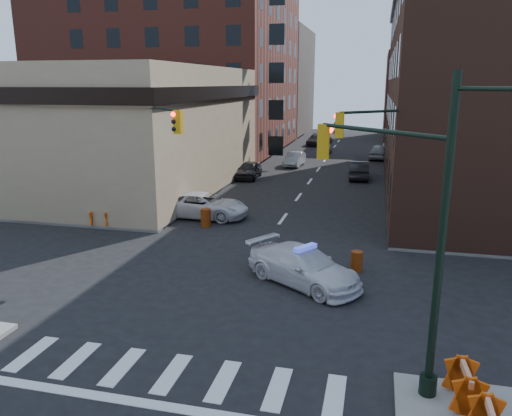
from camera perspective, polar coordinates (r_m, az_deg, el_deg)
The scene contains 27 objects.
ground at distance 20.52m, azimuth -2.10°, elevation -8.44°, with size 140.00×140.00×0.00m, color black.
sidewalk_nw at distance 58.77m, azimuth -15.27°, elevation 6.00°, with size 34.00×54.50×0.15m, color gray.
bank_building at distance 41.35m, azimuth -19.11°, elevation 8.67°, with size 22.00×22.00×9.00m, color #9F8768.
apartment_block at distance 63.00m, azimuth -8.93°, elevation 17.71°, with size 25.00×25.00×24.00m, color maroon.
commercial_row_ne at distance 41.48m, azimuth 25.02°, elevation 11.63°, with size 14.00×34.00×14.00m, color #4A291D.
filler_nw at distance 82.98m, azimuth -1.21°, elevation 14.20°, with size 20.00×18.00×16.00m, color brown.
filler_ne at distance 76.76m, azimuth 20.66°, elevation 11.84°, with size 16.00×16.00×12.00m, color maroon.
signal_pole_se at distance 13.14m, azimuth 16.91°, elevation -0.84°, with size 5.40×5.27×8.00m.
signal_pole_nw at distance 26.26m, azimuth -11.43°, elevation 6.11°, with size 3.58×3.67×8.00m.
signal_pole_ne at distance 23.85m, azimuth 15.09°, elevation 5.12°, with size 3.67×3.58×8.00m.
tree_ne_near at distance 44.51m, azimuth 16.69°, elevation 7.88°, with size 3.00×3.00×4.85m.
tree_ne_far at distance 52.46m, azimuth 16.29°, elevation 8.77°, with size 3.00×3.00×4.85m.
police_car at distance 20.17m, azimuth 5.46°, elevation -6.66°, with size 2.07×5.09×1.48m, color silver.
pickup at distance 30.02m, azimuth -6.00°, elevation 0.31°, with size 2.47×5.36×1.49m, color silver.
parked_car_wnear at distance 42.32m, azimuth -0.82°, elevation 4.37°, with size 1.68×4.18×1.42m, color black.
parked_car_wfar at distance 48.84m, azimuth 4.44°, elevation 5.59°, with size 1.42×4.07×1.34m, color #95989D.
parked_car_wdeep at distance 65.68m, azimuth 6.88°, elevation 7.74°, with size 1.94×4.77×1.38m, color black.
parked_car_enear at distance 43.05m, azimuth 11.62°, elevation 4.30°, with size 1.58×4.53×1.49m, color black.
parked_car_efar at distance 54.77m, azimuth 13.91°, elevation 6.25°, with size 1.82×4.52×1.54m, color gray.
pedestrian_a at distance 29.65m, azimuth -18.79°, elevation 0.14°, with size 0.69×0.45×1.89m, color black.
pedestrian_b at distance 30.52m, azimuth -19.72°, elevation 0.22°, with size 0.80×0.63×1.65m, color black.
pedestrian_c at distance 32.45m, azimuth -16.80°, elevation 1.52°, with size 1.15×0.48×1.96m, color #202530.
barrel_road at distance 21.92m, azimuth 11.43°, elevation -5.98°, with size 0.50×0.50×0.89m, color #E04E0A.
barrel_bank at distance 28.16m, azimuth -5.76°, elevation -1.11°, with size 0.57×0.57×1.02m, color #CD6309.
barricade_se_a at distance 14.01m, azimuth 22.74°, elevation -18.20°, with size 1.28×0.64×0.96m, color red, non-canonical shape.
barricade_nw_a at distance 29.00m, azimuth -17.33°, elevation -1.07°, with size 1.19×0.59×0.89m, color #E45B0A, non-canonical shape.
barricade_nw_b at distance 31.27m, azimuth -16.61°, elevation 0.09°, with size 1.23×0.61×0.92m, color orange, non-canonical shape.
Camera 1 is at (5.18, -18.23, 7.87)m, focal length 35.00 mm.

